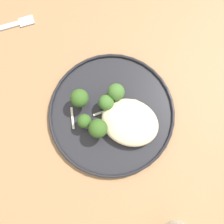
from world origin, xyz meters
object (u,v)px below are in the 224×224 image
object	(u,v)px
seared_scallop_large_seared	(150,129)
seared_scallop_tiny_bay	(136,115)
seared_scallop_right_edge	(134,106)
broccoli_floret_near_rim	(98,129)
broccoli_floret_front_edge	(114,92)
dinner_fork	(0,28)
seared_scallop_rear_pale	(130,123)
broccoli_floret_center_pile	(106,103)
seared_scallop_tilted_round	(140,132)
dinner_plate	(112,113)
broccoli_floret_tall_stalk	(84,121)
broccoli_floret_split_head	(79,100)

from	to	relation	value
seared_scallop_large_seared	seared_scallop_tiny_bay	xyz separation A→B (m)	(-0.04, 0.02, -0.00)
seared_scallop_tiny_bay	seared_scallop_right_edge	bearing A→B (deg)	118.55
broccoli_floret_near_rim	broccoli_floret_front_edge	bearing A→B (deg)	88.11
dinner_fork	seared_scallop_rear_pale	bearing A→B (deg)	-16.08
broccoli_floret_center_pile	dinner_fork	bearing A→B (deg)	164.16
seared_scallop_large_seared	broccoli_floret_near_rim	world-z (taller)	broccoli_floret_near_rim
seared_scallop_right_edge	broccoli_floret_center_pile	xyz separation A→B (m)	(-0.06, -0.02, 0.02)
broccoli_floret_front_edge	dinner_fork	size ratio (longest dim) A/B	0.35
seared_scallop_tilted_round	broccoli_floret_center_pile	world-z (taller)	broccoli_floret_center_pile
dinner_plate	seared_scallop_right_edge	bearing A→B (deg)	37.13
seared_scallop_tiny_bay	broccoli_floret_tall_stalk	distance (m)	0.12
seared_scallop_right_edge	seared_scallop_rear_pale	bearing A→B (deg)	-83.07
broccoli_floret_split_head	broccoli_floret_near_rim	size ratio (longest dim) A/B	0.98
seared_scallop_tiny_bay	broccoli_floret_split_head	distance (m)	0.13
seared_scallop_large_seared	dinner_fork	world-z (taller)	seared_scallop_large_seared
broccoli_floret_split_head	broccoli_floret_center_pile	distance (m)	0.06
seared_scallop_tiny_bay	broccoli_floret_front_edge	xyz separation A→B (m)	(-0.06, 0.03, 0.02)
seared_scallop_rear_pale	seared_scallop_tiny_bay	distance (m)	0.02
seared_scallop_rear_pale	seared_scallop_tilted_round	world-z (taller)	seared_scallop_rear_pale
seared_scallop_tilted_round	broccoli_floret_near_rim	world-z (taller)	broccoli_floret_near_rim
seared_scallop_tilted_round	seared_scallop_large_seared	bearing A→B (deg)	38.37
seared_scallop_right_edge	broccoli_floret_split_head	distance (m)	0.13
broccoli_floret_near_rim	broccoli_floret_front_edge	xyz separation A→B (m)	(0.00, 0.09, -0.01)
broccoli_floret_split_head	broccoli_floret_tall_stalk	size ratio (longest dim) A/B	1.27
broccoli_floret_center_pile	seared_scallop_rear_pale	bearing A→B (deg)	-17.22
broccoli_floret_tall_stalk	seared_scallop_rear_pale	bearing A→B (deg)	20.79
broccoli_floret_center_pile	seared_scallop_tiny_bay	bearing A→B (deg)	1.47
seared_scallop_large_seared	broccoli_floret_front_edge	size ratio (longest dim) A/B	0.55
seared_scallop_tiny_bay	broccoli_floret_near_rim	xyz separation A→B (m)	(-0.07, -0.06, 0.03)
broccoli_floret_center_pile	dinner_fork	size ratio (longest dim) A/B	0.31
seared_scallop_rear_pale	broccoli_floret_near_rim	world-z (taller)	broccoli_floret_near_rim
seared_scallop_right_edge	dinner_fork	distance (m)	0.38
seared_scallop_tilted_round	seared_scallop_right_edge	bearing A→B (deg)	121.34
seared_scallop_tiny_bay	dinner_fork	distance (m)	0.40
seared_scallop_large_seared	broccoli_floret_tall_stalk	world-z (taller)	broccoli_floret_tall_stalk
seared_scallop_right_edge	broccoli_floret_center_pile	world-z (taller)	broccoli_floret_center_pile
seared_scallop_rear_pale	broccoli_floret_split_head	world-z (taller)	broccoli_floret_split_head
broccoli_floret_split_head	broccoli_floret_front_edge	distance (m)	0.08
broccoli_floret_center_pile	dinner_plate	bearing A→B (deg)	-32.39
broccoli_floret_split_head	broccoli_floret_near_rim	bearing A→B (deg)	-34.72
seared_scallop_rear_pale	seared_scallop_tiny_bay	xyz separation A→B (m)	(0.01, 0.02, -0.00)
seared_scallop_rear_pale	seared_scallop_tilted_round	distance (m)	0.03
seared_scallop_large_seared	broccoli_floret_split_head	bearing A→B (deg)	-179.56
dinner_fork	dinner_plate	bearing A→B (deg)	-16.85
seared_scallop_tilted_round	broccoli_floret_front_edge	world-z (taller)	broccoli_floret_front_edge
seared_scallop_large_seared	broccoli_floret_center_pile	xyz separation A→B (m)	(-0.11, 0.02, 0.02)
seared_scallop_rear_pale	broccoli_floret_tall_stalk	bearing A→B (deg)	-159.21
dinner_plate	seared_scallop_large_seared	xyz separation A→B (m)	(0.09, -0.01, 0.01)
seared_scallop_large_seared	broccoli_floret_front_edge	world-z (taller)	broccoli_floret_front_edge
broccoli_floret_tall_stalk	broccoli_floret_front_edge	xyz separation A→B (m)	(0.04, 0.08, 0.00)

